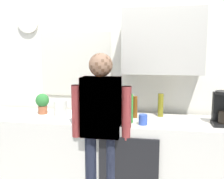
{
  "coord_description": "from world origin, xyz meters",
  "views": [
    {
      "loc": [
        0.52,
        -2.3,
        1.61
      ],
      "look_at": [
        0.06,
        0.25,
        1.23
      ],
      "focal_mm": 41.37,
      "sensor_mm": 36.0,
      "label": 1
    }
  ],
  "objects_px": {
    "mixing_bowl": "(83,115)",
    "person_at_sink": "(101,123)",
    "coffee_maker": "(223,110)",
    "person_guest": "(101,123)",
    "bottle_amber_beer": "(135,107)",
    "bottle_olive_oil": "(161,105)",
    "potted_plant": "(42,102)",
    "storage_canister": "(60,108)",
    "bottle_dark_sauce": "(122,109)",
    "cup_blue_mug": "(143,120)",
    "bottle_clear_soda": "(129,108)"
  },
  "relations": [
    {
      "from": "mixing_bowl",
      "to": "person_at_sink",
      "type": "height_order",
      "value": "person_at_sink"
    },
    {
      "from": "coffee_maker",
      "to": "person_at_sink",
      "type": "relative_size",
      "value": 0.21
    },
    {
      "from": "person_guest",
      "to": "bottle_amber_beer",
      "type": "bearing_deg",
      "value": -142.3
    },
    {
      "from": "bottle_olive_oil",
      "to": "person_at_sink",
      "type": "xyz_separation_m",
      "value": [
        -0.55,
        -0.48,
        -0.09
      ]
    },
    {
      "from": "coffee_maker",
      "to": "potted_plant",
      "type": "distance_m",
      "value": 1.9
    },
    {
      "from": "bottle_amber_beer",
      "to": "storage_canister",
      "type": "distance_m",
      "value": 0.81
    },
    {
      "from": "mixing_bowl",
      "to": "bottle_amber_beer",
      "type": "bearing_deg",
      "value": 14.08
    },
    {
      "from": "coffee_maker",
      "to": "mixing_bowl",
      "type": "relative_size",
      "value": 1.5
    },
    {
      "from": "bottle_dark_sauce",
      "to": "cup_blue_mug",
      "type": "distance_m",
      "value": 0.34
    },
    {
      "from": "potted_plant",
      "to": "person_guest",
      "type": "height_order",
      "value": "person_guest"
    },
    {
      "from": "coffee_maker",
      "to": "bottle_dark_sauce",
      "type": "bearing_deg",
      "value": 173.96
    },
    {
      "from": "bottle_amber_beer",
      "to": "bottle_olive_oil",
      "type": "distance_m",
      "value": 0.29
    },
    {
      "from": "person_at_sink",
      "to": "bottle_clear_soda",
      "type": "bearing_deg",
      "value": 27.22
    },
    {
      "from": "storage_canister",
      "to": "person_at_sink",
      "type": "bearing_deg",
      "value": -30.82
    },
    {
      "from": "cup_blue_mug",
      "to": "coffee_maker",
      "type": "bearing_deg",
      "value": 10.45
    },
    {
      "from": "bottle_dark_sauce",
      "to": "potted_plant",
      "type": "xyz_separation_m",
      "value": [
        -0.91,
        0.0,
        0.04
      ]
    },
    {
      "from": "bottle_clear_soda",
      "to": "mixing_bowl",
      "type": "distance_m",
      "value": 0.5
    },
    {
      "from": "bottle_clear_soda",
      "to": "potted_plant",
      "type": "relative_size",
      "value": 1.22
    },
    {
      "from": "bottle_olive_oil",
      "to": "potted_plant",
      "type": "relative_size",
      "value": 1.09
    },
    {
      "from": "coffee_maker",
      "to": "storage_canister",
      "type": "distance_m",
      "value": 1.67
    },
    {
      "from": "mixing_bowl",
      "to": "person_at_sink",
      "type": "relative_size",
      "value": 0.14
    },
    {
      "from": "coffee_maker",
      "to": "bottle_amber_beer",
      "type": "relative_size",
      "value": 1.43
    },
    {
      "from": "coffee_maker",
      "to": "bottle_amber_beer",
      "type": "xyz_separation_m",
      "value": [
        -0.86,
        0.12,
        -0.03
      ]
    },
    {
      "from": "bottle_olive_oil",
      "to": "storage_canister",
      "type": "bearing_deg",
      "value": -171.46
    },
    {
      "from": "mixing_bowl",
      "to": "bottle_clear_soda",
      "type": "bearing_deg",
      "value": -7.82
    },
    {
      "from": "coffee_maker",
      "to": "mixing_bowl",
      "type": "distance_m",
      "value": 1.39
    },
    {
      "from": "bottle_dark_sauce",
      "to": "cup_blue_mug",
      "type": "relative_size",
      "value": 1.8
    },
    {
      "from": "bottle_olive_oil",
      "to": "person_guest",
      "type": "distance_m",
      "value": 0.73
    },
    {
      "from": "bottle_dark_sauce",
      "to": "bottle_clear_soda",
      "type": "height_order",
      "value": "bottle_clear_soda"
    },
    {
      "from": "bottle_clear_soda",
      "to": "bottle_olive_oil",
      "type": "bearing_deg",
      "value": 43.69
    },
    {
      "from": "bottle_amber_beer",
      "to": "person_guest",
      "type": "height_order",
      "value": "person_guest"
    },
    {
      "from": "bottle_olive_oil",
      "to": "cup_blue_mug",
      "type": "height_order",
      "value": "bottle_olive_oil"
    },
    {
      "from": "person_guest",
      "to": "mixing_bowl",
      "type": "bearing_deg",
      "value": -60.09
    },
    {
      "from": "cup_blue_mug",
      "to": "potted_plant",
      "type": "xyz_separation_m",
      "value": [
        -1.14,
        0.25,
        0.08
      ]
    },
    {
      "from": "bottle_amber_beer",
      "to": "mixing_bowl",
      "type": "relative_size",
      "value": 1.05
    },
    {
      "from": "bottle_olive_oil",
      "to": "potted_plant",
      "type": "bearing_deg",
      "value": -175.06
    },
    {
      "from": "bottle_olive_oil",
      "to": "bottle_amber_beer",
      "type": "bearing_deg",
      "value": -160.06
    },
    {
      "from": "bottle_dark_sauce",
      "to": "bottle_amber_beer",
      "type": "xyz_separation_m",
      "value": [
        0.13,
        0.02,
        0.02
      ]
    },
    {
      "from": "coffee_maker",
      "to": "person_guest",
      "type": "distance_m",
      "value": 1.17
    },
    {
      "from": "bottle_clear_soda",
      "to": "cup_blue_mug",
      "type": "height_order",
      "value": "bottle_clear_soda"
    },
    {
      "from": "bottle_dark_sauce",
      "to": "person_at_sink",
      "type": "height_order",
      "value": "person_at_sink"
    },
    {
      "from": "person_guest",
      "to": "person_at_sink",
      "type": "bearing_deg",
      "value": 180.0
    },
    {
      "from": "mixing_bowl",
      "to": "person_at_sink",
      "type": "xyz_separation_m",
      "value": [
        0.25,
        -0.24,
        -0.01
      ]
    },
    {
      "from": "bottle_olive_oil",
      "to": "mixing_bowl",
      "type": "distance_m",
      "value": 0.84
    },
    {
      "from": "bottle_amber_beer",
      "to": "bottle_clear_soda",
      "type": "xyz_separation_m",
      "value": [
        -0.04,
        -0.2,
        0.03
      ]
    },
    {
      "from": "potted_plant",
      "to": "storage_canister",
      "type": "height_order",
      "value": "potted_plant"
    },
    {
      "from": "potted_plant",
      "to": "person_guest",
      "type": "bearing_deg",
      "value": -25.53
    },
    {
      "from": "coffee_maker",
      "to": "person_at_sink",
      "type": "xyz_separation_m",
      "value": [
        -1.14,
        -0.25,
        -0.11
      ]
    },
    {
      "from": "coffee_maker",
      "to": "bottle_clear_soda",
      "type": "distance_m",
      "value": 0.9
    },
    {
      "from": "coffee_maker",
      "to": "cup_blue_mug",
      "type": "xyz_separation_m",
      "value": [
        -0.75,
        -0.14,
        -0.1
      ]
    }
  ]
}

